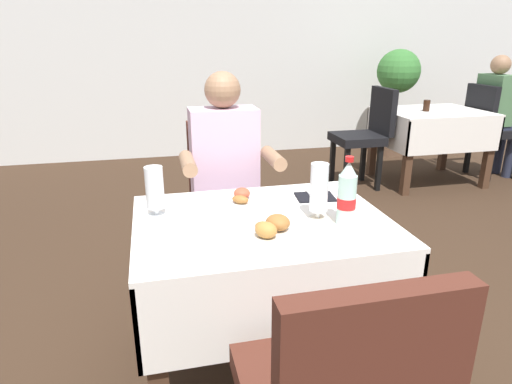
% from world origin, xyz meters
% --- Properties ---
extents(back_wall, '(11.00, 0.12, 2.71)m').
position_xyz_m(back_wall, '(0.00, 4.15, 1.36)').
color(back_wall, silver).
rests_on(back_wall, ground).
extents(main_dining_table, '(1.01, 0.78, 0.73)m').
position_xyz_m(main_dining_table, '(-0.08, 0.13, 0.55)').
color(main_dining_table, white).
rests_on(main_dining_table, ground).
extents(chair_far_diner_seat, '(0.44, 0.50, 0.97)m').
position_xyz_m(chair_far_diner_seat, '(-0.08, 0.91, 0.55)').
color(chair_far_diner_seat, '#4C2319').
rests_on(chair_far_diner_seat, ground).
extents(seated_diner_far, '(0.50, 0.46, 1.26)m').
position_xyz_m(seated_diner_far, '(-0.11, 0.80, 0.71)').
color(seated_diner_far, '#282D42').
rests_on(seated_diner_far, ground).
extents(plate_near_camera, '(0.24, 0.24, 0.07)m').
position_xyz_m(plate_near_camera, '(-0.09, -0.04, 0.76)').
color(plate_near_camera, white).
rests_on(plate_near_camera, main_dining_table).
extents(plate_far_diner, '(0.26, 0.26, 0.06)m').
position_xyz_m(plate_far_diner, '(-0.14, 0.32, 0.75)').
color(plate_far_diner, white).
rests_on(plate_far_diner, main_dining_table).
extents(beer_glass_left, '(0.07, 0.07, 0.23)m').
position_xyz_m(beer_glass_left, '(0.14, 0.08, 0.85)').
color(beer_glass_left, white).
rests_on(beer_glass_left, main_dining_table).
extents(beer_glass_middle, '(0.07, 0.07, 0.21)m').
position_xyz_m(beer_glass_middle, '(-0.49, 0.26, 0.84)').
color(beer_glass_middle, white).
rests_on(beer_glass_middle, main_dining_table).
extents(cola_bottle_primary, '(0.07, 0.07, 0.27)m').
position_xyz_m(cola_bottle_primary, '(0.22, 0.00, 0.85)').
color(cola_bottle_primary, silver).
rests_on(cola_bottle_primary, main_dining_table).
extents(napkin_cutlery_set, '(0.18, 0.19, 0.01)m').
position_xyz_m(napkin_cutlery_set, '(0.21, 0.31, 0.74)').
color(napkin_cutlery_set, black).
rests_on(napkin_cutlery_set, main_dining_table).
extents(background_dining_table, '(1.00, 0.81, 0.73)m').
position_xyz_m(background_dining_table, '(2.25, 2.44, 0.55)').
color(background_dining_table, white).
rests_on(background_dining_table, ground).
extents(background_chair_left, '(0.50, 0.44, 0.97)m').
position_xyz_m(background_chair_left, '(1.54, 2.44, 0.55)').
color(background_chair_left, black).
rests_on(background_chair_left, ground).
extents(background_chair_right, '(0.50, 0.44, 0.97)m').
position_xyz_m(background_chair_right, '(2.96, 2.44, 0.55)').
color(background_chair_right, black).
rests_on(background_chair_right, ground).
extents(background_patron, '(0.46, 0.50, 1.26)m').
position_xyz_m(background_patron, '(3.01, 2.44, 0.71)').
color(background_patron, '#282D42').
rests_on(background_patron, ground).
extents(background_table_tumbler, '(0.06, 0.06, 0.11)m').
position_xyz_m(background_table_tumbler, '(2.16, 2.42, 0.79)').
color(background_table_tumbler, black).
rests_on(background_table_tumbler, background_dining_table).
extents(potted_plant_corner, '(0.51, 0.51, 1.29)m').
position_xyz_m(potted_plant_corner, '(2.47, 3.52, 0.89)').
color(potted_plant_corner, brown).
rests_on(potted_plant_corner, ground).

